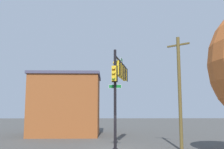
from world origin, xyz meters
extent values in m
cylinder|color=black|center=(0.00, 0.00, 3.66)|extent=(0.20, 0.20, 7.32)
cylinder|color=black|center=(2.92, -0.63, 6.89)|extent=(5.88, 1.39, 0.14)
cylinder|color=black|center=(1.32, -0.28, 6.39)|extent=(2.68, 0.65, 1.07)
cube|color=yellow|center=(1.06, -0.23, 6.14)|extent=(0.40, 0.43, 1.10)
cube|color=black|center=(1.01, -0.42, 6.14)|extent=(0.44, 0.15, 1.22)
sphere|color=maroon|center=(1.11, -0.03, 6.48)|extent=(0.22, 0.22, 0.22)
cylinder|color=yellow|center=(1.13, 0.02, 6.53)|extent=(0.26, 0.19, 0.23)
sphere|color=#855607|center=(1.11, -0.03, 6.14)|extent=(0.22, 0.22, 0.22)
cylinder|color=yellow|center=(1.13, 0.02, 6.19)|extent=(0.26, 0.19, 0.23)
sphere|color=#20FF59|center=(1.11, -0.03, 5.80)|extent=(0.22, 0.22, 0.22)
cylinder|color=yellow|center=(1.13, 0.02, 5.85)|extent=(0.26, 0.19, 0.23)
cube|color=yellow|center=(2.13, -0.45, 6.14)|extent=(0.39, 0.42, 1.10)
cube|color=black|center=(2.09, -0.65, 6.14)|extent=(0.44, 0.13, 1.22)
sphere|color=maroon|center=(2.17, -0.26, 6.48)|extent=(0.22, 0.22, 0.22)
cylinder|color=yellow|center=(2.18, -0.20, 6.53)|extent=(0.25, 0.18, 0.23)
sphere|color=#855607|center=(2.17, -0.26, 6.14)|extent=(0.22, 0.22, 0.22)
cylinder|color=yellow|center=(2.18, -0.20, 6.19)|extent=(0.25, 0.18, 0.23)
sphere|color=#20FF59|center=(2.17, -0.26, 5.80)|extent=(0.22, 0.22, 0.22)
cylinder|color=yellow|center=(2.18, -0.20, 5.85)|extent=(0.25, 0.18, 0.23)
cube|color=yellow|center=(3.19, -0.68, 6.14)|extent=(0.40, 0.43, 1.10)
cube|color=black|center=(3.14, -0.88, 6.14)|extent=(0.44, 0.15, 1.22)
sphere|color=maroon|center=(3.24, -0.49, 6.48)|extent=(0.22, 0.22, 0.22)
cylinder|color=yellow|center=(3.25, -0.43, 6.53)|extent=(0.26, 0.19, 0.23)
sphere|color=#855607|center=(3.24, -0.49, 6.14)|extent=(0.22, 0.22, 0.22)
cylinder|color=yellow|center=(3.25, -0.43, 6.19)|extent=(0.26, 0.19, 0.23)
sphere|color=#20FF59|center=(3.24, -0.49, 5.80)|extent=(0.22, 0.22, 0.22)
cylinder|color=yellow|center=(3.25, -0.43, 5.85)|extent=(0.26, 0.19, 0.23)
cube|color=yellow|center=(4.25, -0.91, 6.14)|extent=(0.40, 0.43, 1.10)
cube|color=black|center=(4.20, -1.10, 6.14)|extent=(0.44, 0.15, 1.22)
sphere|color=maroon|center=(4.30, -0.72, 6.48)|extent=(0.22, 0.22, 0.22)
cylinder|color=yellow|center=(4.32, -0.66, 6.53)|extent=(0.26, 0.19, 0.23)
sphere|color=#855607|center=(4.30, -0.72, 6.14)|extent=(0.22, 0.22, 0.22)
cylinder|color=yellow|center=(4.32, -0.66, 6.19)|extent=(0.26, 0.19, 0.23)
sphere|color=#20FF59|center=(4.30, -0.72, 5.80)|extent=(0.22, 0.22, 0.22)
cylinder|color=yellow|center=(4.32, -0.66, 5.85)|extent=(0.26, 0.19, 0.23)
cube|color=yellow|center=(5.32, -1.14, 6.14)|extent=(0.39, 0.42, 1.10)
cube|color=black|center=(5.27, -1.33, 6.14)|extent=(0.44, 0.14, 1.22)
sphere|color=maroon|center=(5.36, -0.94, 6.48)|extent=(0.22, 0.22, 0.22)
cylinder|color=yellow|center=(5.37, -0.88, 6.53)|extent=(0.26, 0.19, 0.23)
sphere|color=#855607|center=(5.36, -0.94, 6.14)|extent=(0.22, 0.22, 0.22)
cylinder|color=yellow|center=(5.37, -0.88, 6.19)|extent=(0.26, 0.19, 0.23)
sphere|color=#20FF59|center=(5.36, -0.94, 5.80)|extent=(0.22, 0.22, 0.22)
cylinder|color=yellow|center=(5.37, -0.88, 5.85)|extent=(0.26, 0.19, 0.23)
cube|color=yellow|center=(-0.34, 0.07, 5.49)|extent=(0.42, 0.39, 1.10)
cube|color=black|center=(-0.15, 0.03, 5.49)|extent=(0.13, 0.44, 1.22)
sphere|color=maroon|center=(-0.54, 0.11, 5.83)|extent=(0.22, 0.22, 0.22)
cylinder|color=yellow|center=(-0.60, 0.13, 5.88)|extent=(0.19, 0.26, 0.23)
sphere|color=#855607|center=(-0.54, 0.11, 5.49)|extent=(0.22, 0.22, 0.22)
cylinder|color=yellow|center=(-0.60, 0.13, 5.54)|extent=(0.19, 0.26, 0.23)
sphere|color=#20FF59|center=(-0.54, 0.11, 5.15)|extent=(0.22, 0.22, 0.22)
cylinder|color=yellow|center=(-0.60, 0.13, 5.20)|extent=(0.19, 0.26, 0.23)
cube|color=white|center=(3.22, -0.69, 7.19)|extent=(0.92, 0.22, 0.26)
cube|color=#1C7A22|center=(3.22, -0.69, 7.19)|extent=(0.89, 0.22, 0.22)
cube|color=white|center=(0.00, 0.00, 4.59)|extent=(0.22, 0.92, 0.26)
cube|color=#147129|center=(0.00, 0.00, 4.59)|extent=(0.22, 0.89, 0.22)
cylinder|color=brown|center=(0.14, -4.79, 4.18)|extent=(0.25, 0.25, 8.35)
cube|color=brown|center=(0.14, -4.79, 7.75)|extent=(1.30, 1.41, 0.12)
cube|color=brown|center=(11.00, 5.16, 3.28)|extent=(7.04, 7.32, 6.56)
cube|color=#46445D|center=(11.00, 5.16, 6.71)|extent=(7.34, 7.62, 0.30)
cube|color=#A5B7C6|center=(10.81, 8.84, 1.53)|extent=(0.90, 0.04, 1.20)
cube|color=#A5B7C6|center=(11.22, 8.84, 3.68)|extent=(0.90, 0.04, 1.20)
cube|color=#A5B7C6|center=(11.16, 8.84, 2.76)|extent=(0.90, 0.04, 1.20)
camera|label=1|loc=(-18.43, 0.67, 2.99)|focal=40.66mm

